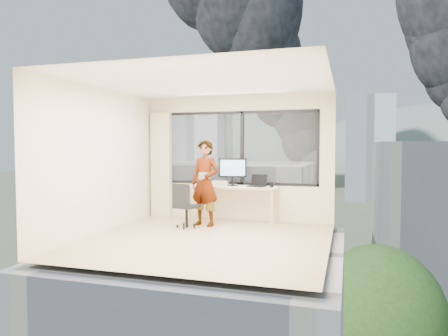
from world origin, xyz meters
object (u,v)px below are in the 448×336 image
at_px(person, 205,183).
at_px(monitor, 233,172).
at_px(desk, 233,204).
at_px(handbag, 261,181).
at_px(chair, 187,205).
at_px(laptop, 257,181).
at_px(game_console, 221,182).

distance_m(person, monitor, 0.73).
distance_m(desk, handbag, 0.74).
bearing_deg(chair, laptop, 47.65).
distance_m(person, game_console, 0.78).
distance_m(desk, person, 0.82).
bearing_deg(person, desk, 65.13).
distance_m(person, handbag, 1.21).
xyz_separation_m(monitor, laptop, (0.53, -0.07, -0.17)).
bearing_deg(monitor, game_console, 134.30).
height_order(person, monitor, person).
relative_size(desk, handbag, 7.45).
xyz_separation_m(chair, game_console, (0.36, 1.07, 0.35)).
distance_m(person, laptop, 1.06).
relative_size(desk, laptop, 4.91).
relative_size(desk, monitor, 3.15).
bearing_deg(laptop, monitor, -175.76).
distance_m(laptop, handbag, 0.21).
bearing_deg(chair, handbag, 52.54).
bearing_deg(handbag, person, -153.68).
xyz_separation_m(game_console, laptop, (0.83, -0.26, 0.07)).
height_order(desk, game_console, game_console).
xyz_separation_m(desk, game_console, (-0.34, 0.26, 0.41)).
bearing_deg(desk, game_console, 142.67).
xyz_separation_m(game_console, handbag, (0.88, -0.06, 0.05)).
bearing_deg(monitor, person, -137.91).
relative_size(chair, laptop, 2.39).
bearing_deg(chair, game_console, 84.89).
distance_m(chair, person, 0.57).
relative_size(chair, game_console, 2.69).
height_order(chair, laptop, laptop).
height_order(game_console, handbag, handbag).
bearing_deg(monitor, chair, -140.68).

